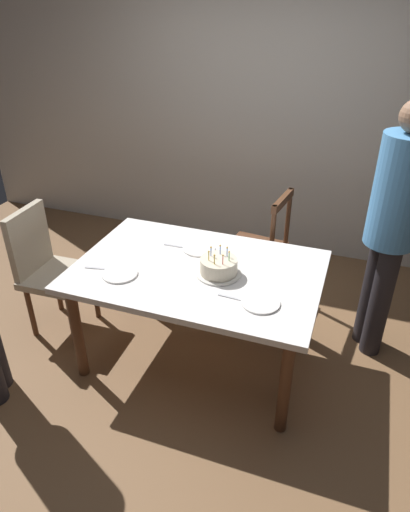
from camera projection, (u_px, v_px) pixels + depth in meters
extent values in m
plane|color=brown|center=(198.00, 356.00, 3.24)|extent=(6.40, 6.40, 0.00)
cube|color=beige|center=(269.00, 113.00, 4.09)|extent=(6.40, 0.10, 2.60)
cube|color=white|center=(198.00, 271.00, 2.88)|extent=(1.54, 1.03, 0.04)
cylinder|color=#56331E|center=(77.00, 333.00, 2.92)|extent=(0.07, 0.07, 0.69)
cylinder|color=#56331E|center=(285.00, 386.00, 2.53)|extent=(0.07, 0.07, 0.69)
cylinder|color=#56331E|center=(137.00, 269.00, 3.60)|extent=(0.07, 0.07, 0.69)
cylinder|color=#56331E|center=(308.00, 303.00, 3.21)|extent=(0.07, 0.07, 0.69)
cylinder|color=silver|center=(219.00, 273.00, 2.81)|extent=(0.28, 0.28, 0.01)
cylinder|color=beige|center=(219.00, 266.00, 2.78)|extent=(0.23, 0.23, 0.10)
cylinder|color=#66CC72|center=(229.00, 257.00, 2.73)|extent=(0.01, 0.01, 0.05)
sphere|color=#FFC64C|center=(229.00, 252.00, 2.71)|extent=(0.01, 0.01, 0.01)
cylinder|color=#4C7FE5|center=(227.00, 252.00, 2.78)|extent=(0.01, 0.01, 0.05)
sphere|color=#FFC64C|center=(227.00, 248.00, 2.76)|extent=(0.01, 0.01, 0.01)
cylinder|color=#4C7FE5|center=(220.00, 250.00, 2.80)|extent=(0.01, 0.01, 0.05)
sphere|color=#FFC64C|center=(220.00, 246.00, 2.78)|extent=(0.01, 0.01, 0.01)
cylinder|color=#4C7FE5|center=(211.00, 252.00, 2.78)|extent=(0.01, 0.01, 0.05)
sphere|color=#FFC64C|center=(211.00, 247.00, 2.76)|extent=(0.01, 0.01, 0.01)
cylinder|color=yellow|center=(209.00, 256.00, 2.73)|extent=(0.01, 0.01, 0.05)
sphere|color=#FFC64C|center=(209.00, 252.00, 2.72)|extent=(0.01, 0.01, 0.01)
cylinder|color=yellow|center=(214.00, 260.00, 2.70)|extent=(0.01, 0.01, 0.05)
sphere|color=#FFC64C|center=(214.00, 255.00, 2.68)|extent=(0.01, 0.01, 0.01)
cylinder|color=#E54C4C|center=(223.00, 260.00, 2.69)|extent=(0.01, 0.01, 0.05)
sphere|color=#FFC64C|center=(223.00, 255.00, 2.68)|extent=(0.01, 0.01, 0.01)
cylinder|color=white|center=(120.00, 274.00, 2.81)|extent=(0.22, 0.22, 0.01)
cylinder|color=white|center=(199.00, 249.00, 3.08)|extent=(0.22, 0.22, 0.01)
cylinder|color=white|center=(260.00, 303.00, 2.55)|extent=(0.22, 0.22, 0.01)
cube|color=silver|center=(99.00, 268.00, 2.87)|extent=(0.18, 0.05, 0.01)
cube|color=silver|center=(176.00, 246.00, 3.12)|extent=(0.18, 0.02, 0.01)
cube|color=silver|center=(233.00, 298.00, 2.59)|extent=(0.18, 0.03, 0.01)
cube|color=#56331E|center=(254.00, 250.00, 3.65)|extent=(0.49, 0.49, 0.05)
cylinder|color=#56331E|center=(242.00, 261.00, 3.96)|extent=(0.04, 0.04, 0.42)
cylinder|color=#56331E|center=(225.00, 280.00, 3.70)|extent=(0.04, 0.04, 0.42)
cylinder|color=#56331E|center=(279.00, 271.00, 3.83)|extent=(0.04, 0.04, 0.42)
cylinder|color=#56331E|center=(264.00, 291.00, 3.57)|extent=(0.04, 0.04, 0.42)
cylinder|color=#56331E|center=(288.00, 218.00, 3.58)|extent=(0.04, 0.04, 0.50)
cylinder|color=#56331E|center=(272.00, 237.00, 3.30)|extent=(0.04, 0.04, 0.50)
cube|color=#56331E|center=(283.00, 201.00, 3.33)|extent=(0.09, 0.40, 0.06)
cube|color=tan|center=(59.00, 276.00, 3.31)|extent=(0.46, 0.46, 0.05)
cylinder|color=#56331E|center=(72.00, 321.00, 3.25)|extent=(0.04, 0.04, 0.42)
cylinder|color=#56331E|center=(96.00, 294.00, 3.53)|extent=(0.04, 0.04, 0.42)
cylinder|color=#56331E|center=(31.00, 312.00, 3.34)|extent=(0.04, 0.04, 0.42)
cylinder|color=#56331E|center=(57.00, 287.00, 3.62)|extent=(0.04, 0.04, 0.42)
cube|color=tan|center=(29.00, 242.00, 3.24)|extent=(0.06, 0.40, 0.50)
cylinder|color=#262328|center=(372.00, 291.00, 3.20)|extent=(0.14, 0.14, 0.84)
cylinder|color=#262328|center=(380.00, 302.00, 3.08)|extent=(0.14, 0.14, 0.84)
cylinder|color=#4C8CC6|center=(400.00, 192.00, 2.75)|extent=(0.32, 0.32, 0.70)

